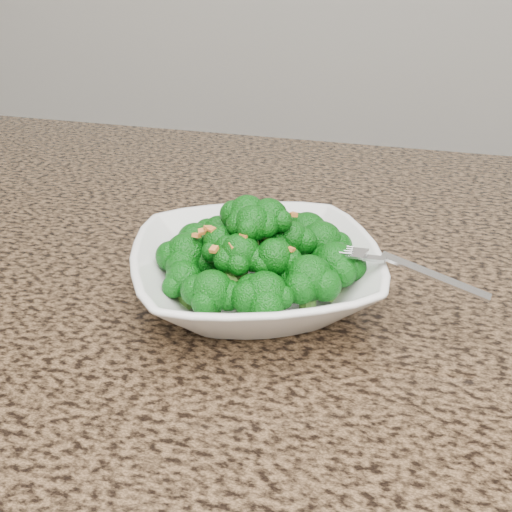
% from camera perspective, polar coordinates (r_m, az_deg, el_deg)
% --- Properties ---
extents(granite_counter, '(1.64, 1.04, 0.03)m').
position_cam_1_polar(granite_counter, '(0.66, 4.86, -4.71)').
color(granite_counter, brown).
rests_on(granite_counter, cabinet).
extents(bowl, '(0.31, 0.31, 0.06)m').
position_cam_1_polar(bowl, '(0.62, 0.00, -1.70)').
color(bowl, white).
rests_on(bowl, granite_counter).
extents(broccoli_pile, '(0.21, 0.21, 0.07)m').
position_cam_1_polar(broccoli_pile, '(0.59, 0.00, 3.92)').
color(broccoli_pile, '#0A5E0D').
rests_on(broccoli_pile, bowl).
extents(garlic_topping, '(0.13, 0.13, 0.01)m').
position_cam_1_polar(garlic_topping, '(0.58, 0.00, 7.57)').
color(garlic_topping, orange).
rests_on(garlic_topping, broccoli_pile).
extents(fork, '(0.17, 0.05, 0.01)m').
position_cam_1_polar(fork, '(0.59, 10.86, -0.30)').
color(fork, silver).
rests_on(fork, bowl).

